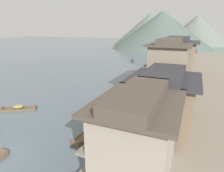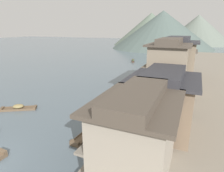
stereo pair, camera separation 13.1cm
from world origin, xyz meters
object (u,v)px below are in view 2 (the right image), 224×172
(boat_moored_second, at_px, (133,61))
(house_waterfront_second, at_px, (162,101))
(boat_moored_third, at_px, (144,87))
(house_waterfront_narrow, at_px, (176,65))
(mooring_post_dock_mid, at_px, (139,100))
(house_waterfront_end, at_px, (181,61))
(boat_moored_nearest, at_px, (19,108))
(house_waterfront_tall, at_px, (167,73))
(boat_moored_far, at_px, (145,70))
(mooring_post_dock_far, at_px, (153,83))
(mooring_post_dock_near, at_px, (115,128))
(boat_upstream_distant, at_px, (160,65))
(boat_midriver_drifting, at_px, (125,105))
(house_waterfront_nearest, at_px, (136,133))
(boat_midriver_upstream, at_px, (90,132))
(house_waterfront_far, at_px, (175,66))

(boat_moored_second, height_order, house_waterfront_second, house_waterfront_second)
(boat_moored_third, height_order, house_waterfront_narrow, house_waterfront_narrow)
(boat_moored_second, xyz_separation_m, mooring_post_dock_mid, (12.35, -36.12, 0.74))
(house_waterfront_end, bearing_deg, boat_moored_nearest, -123.37)
(boat_moored_nearest, height_order, house_waterfront_tall, house_waterfront_tall)
(boat_moored_far, bearing_deg, mooring_post_dock_far, -70.72)
(boat_moored_second, height_order, mooring_post_dock_near, mooring_post_dock_near)
(boat_moored_far, distance_m, mooring_post_dock_near, 32.69)
(boat_moored_far, relative_size, house_waterfront_end, 0.78)
(boat_moored_far, bearing_deg, boat_upstream_distant, 73.67)
(boat_moored_third, bearing_deg, house_waterfront_narrow, -13.78)
(house_waterfront_second, height_order, mooring_post_dock_near, house_waterfront_second)
(boat_moored_nearest, xyz_separation_m, boat_moored_second, (2.19, 43.69, -0.03))
(house_waterfront_narrow, bearing_deg, boat_midriver_drifting, -122.17)
(house_waterfront_narrow, bearing_deg, boat_upstream_distant, 104.89)
(boat_moored_third, height_order, mooring_post_dock_near, mooring_post_dock_near)
(house_waterfront_nearest, bearing_deg, mooring_post_dock_mid, 104.55)
(house_waterfront_second, distance_m, house_waterfront_narrow, 13.83)
(boat_midriver_upstream, bearing_deg, house_waterfront_nearest, -32.43)
(mooring_post_dock_mid, bearing_deg, house_waterfront_second, -56.82)
(boat_moored_second, xyz_separation_m, boat_moored_third, (10.65, -27.03, -0.07))
(boat_moored_third, bearing_deg, boat_moored_second, 111.50)
(boat_upstream_distant, xyz_separation_m, house_waterfront_far, (5.76, -17.82, 3.36))
(house_waterfront_tall, distance_m, house_waterfront_narrow, 6.54)
(boat_upstream_distant, height_order, house_waterfront_narrow, house_waterfront_narrow)
(boat_moored_second, bearing_deg, house_waterfront_end, -44.97)
(house_waterfront_end, bearing_deg, boat_upstream_distant, 118.42)
(house_waterfront_nearest, bearing_deg, boat_midriver_drifting, 113.03)
(mooring_post_dock_mid, bearing_deg, boat_moored_far, 102.01)
(boat_midriver_drifting, bearing_deg, house_waterfront_tall, 23.44)
(house_waterfront_tall, distance_m, mooring_post_dock_far, 9.52)
(boat_midriver_upstream, relative_size, house_waterfront_second, 0.74)
(mooring_post_dock_mid, bearing_deg, house_waterfront_tall, 20.35)
(mooring_post_dock_far, bearing_deg, boat_midriver_upstream, -98.32)
(mooring_post_dock_near, height_order, mooring_post_dock_mid, mooring_post_dock_near)
(boat_midriver_drifting, xyz_separation_m, boat_midriver_upstream, (-0.95, -8.16, -0.13))
(boat_midriver_drifting, bearing_deg, mooring_post_dock_mid, 28.91)
(house_waterfront_second, bearing_deg, boat_moored_third, 110.48)
(boat_midriver_upstream, bearing_deg, house_waterfront_far, 75.95)
(house_waterfront_end, bearing_deg, boat_midriver_drifting, -104.43)
(boat_moored_second, distance_m, house_waterfront_far, 27.18)
(boat_upstream_distant, bearing_deg, boat_moored_second, 156.08)
(house_waterfront_end, bearing_deg, house_waterfront_tall, -91.17)
(boat_moored_far, height_order, boat_midriver_drifting, boat_moored_far)
(boat_moored_far, relative_size, boat_upstream_distant, 1.34)
(boat_moored_nearest, xyz_separation_m, boat_moored_far, (9.51, 31.27, 0.03))
(boat_moored_third, height_order, boat_moored_far, boat_moored_far)
(mooring_post_dock_near, bearing_deg, boat_upstream_distant, 93.77)
(boat_moored_far, height_order, house_waterfront_far, house_waterfront_far)
(house_waterfront_narrow, bearing_deg, mooring_post_dock_mid, -115.76)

